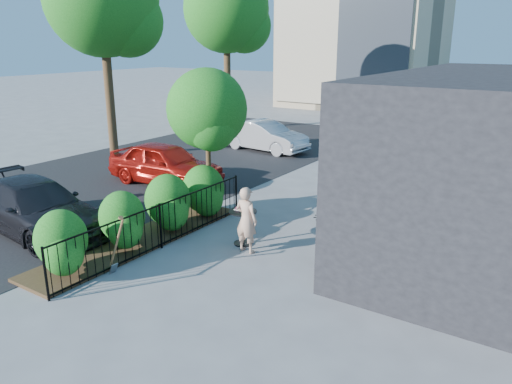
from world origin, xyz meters
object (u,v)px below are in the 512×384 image
Objects in this scene: street_tree_near at (102,7)px; car_silver at (265,136)px; street_tree_far at (227,15)px; shovel at (116,248)px; car_red at (165,164)px; patio_tree at (208,114)px; car_darkgrey at (35,207)px; woman at (246,220)px; cafe_table at (243,221)px.

car_silver is at bearing 44.09° from street_tree_near.
street_tree_far reaches higher than shovel.
street_tree_far is 2.00× the size of car_red.
street_tree_far reaches higher than patio_tree.
street_tree_far reaches higher than car_silver.
car_red is (4.69, -9.85, -5.21)m from street_tree_far.
car_darkgrey is at bearing 171.37° from shovel.
patio_tree is 0.48× the size of street_tree_near.
woman is at bearing -63.63° from car_darkgrey.
street_tree_near and street_tree_far have the same top height.
car_red is at bearing -64.52° from street_tree_far.
shovel is (0.98, -4.29, -2.16)m from patio_tree.
woman is at bearing -44.67° from cafe_table.
patio_tree is at bearing 102.86° from shovel.
cafe_table is (9.89, -12.70, -5.34)m from street_tree_far.
cafe_table is at bearing -59.15° from car_darkgrey.
patio_tree reaches higher than car_red.
street_tree_near reaches higher than shovel.
shovel is 0.34× the size of car_silver.
street_tree_far is 5.33× the size of woman.
car_silver is (4.63, -3.52, -5.26)m from street_tree_far.
car_silver is (-4.05, 11.98, 0.05)m from shovel.
cafe_table is at bearing 66.65° from shovel.
car_red is at bearing 10.19° from car_darkgrey.
car_darkgrey is (-3.58, 0.54, 0.06)m from shovel.
patio_tree is at bearing -22.57° from street_tree_near.
street_tree_far is 16.65m from car_darkgrey.
street_tree_near is at bearing 139.87° from car_silver.
street_tree_near is 8.32m from car_silver.
car_silver is at bearing -37.26° from street_tree_far.
car_silver is (4.63, 4.48, -5.26)m from street_tree_near.
car_red reaches higher than car_darkgrey.
shovel reaches higher than car_darkgrey.
street_tree_near is 2.00× the size of car_red.
street_tree_near reaches higher than woman.
car_red is at bearing -21.51° from street_tree_near.
shovel is 0.33× the size of car_red.
cafe_table is (9.89, -4.70, -5.34)m from street_tree_near.
patio_tree is 2.88× the size of shovel.
street_tree_far is at bearing 119.26° from shovel.
car_silver is at bearing 8.02° from car_darkgrey.
woman is (0.32, -0.32, 0.20)m from cafe_table.
car_silver is at bearing -1.68° from car_red.
street_tree_far is 16.96m from cafe_table.
street_tree_near is 9.26× the size of cafe_table.
cafe_table is 0.58× the size of woman.
street_tree_near is 1.00× the size of street_tree_far.
car_darkgrey is at bearing -124.74° from patio_tree.
car_silver is at bearing 111.81° from patio_tree.
street_tree_near is at bearing -23.96° from woman.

